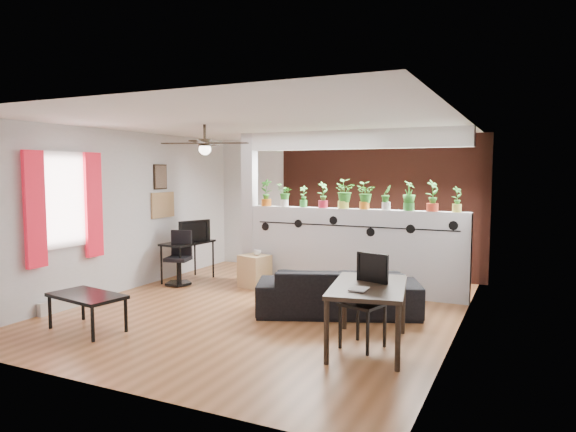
{
  "coord_description": "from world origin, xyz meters",
  "views": [
    {
      "loc": [
        3.35,
        -6.34,
        1.95
      ],
      "look_at": [
        0.06,
        0.6,
        1.28
      ],
      "focal_mm": 32.0,
      "sensor_mm": 36.0,
      "label": 1
    }
  ],
  "objects_px": {
    "potted_plant_4": "(343,193)",
    "folding_chair": "(368,292)",
    "sofa": "(338,292)",
    "cup": "(257,252)",
    "potted_plant_6": "(386,197)",
    "coffee_table": "(87,298)",
    "potted_plant_1": "(285,194)",
    "cube_shelf": "(255,271)",
    "office_chair": "(179,261)",
    "potted_plant_8": "(433,195)",
    "potted_plant_3": "(323,194)",
    "potted_plant_0": "(266,192)",
    "potted_plant_5": "(364,195)",
    "potted_plant_7": "(409,195)",
    "potted_plant_9": "(457,198)",
    "potted_plant_2": "(303,196)",
    "ceiling_fan": "(205,145)",
    "dining_table": "(368,291)",
    "computer_desk": "(188,245)"
  },
  "relations": [
    {
      "from": "potted_plant_0",
      "to": "computer_desk",
      "type": "distance_m",
      "value": 1.71
    },
    {
      "from": "potted_plant_3",
      "to": "potted_plant_5",
      "type": "bearing_deg",
      "value": 0.0
    },
    {
      "from": "cube_shelf",
      "to": "folding_chair",
      "type": "xyz_separation_m",
      "value": [
        2.55,
        -2.0,
        0.34
      ]
    },
    {
      "from": "potted_plant_4",
      "to": "potted_plant_9",
      "type": "relative_size",
      "value": 1.24
    },
    {
      "from": "cup",
      "to": "potted_plant_9",
      "type": "bearing_deg",
      "value": 7.19
    },
    {
      "from": "office_chair",
      "to": "sofa",
      "type": "bearing_deg",
      "value": -9.82
    },
    {
      "from": "potted_plant_3",
      "to": "potted_plant_4",
      "type": "distance_m",
      "value": 0.35
    },
    {
      "from": "potted_plant_1",
      "to": "potted_plant_2",
      "type": "bearing_deg",
      "value": 0.0
    },
    {
      "from": "potted_plant_4",
      "to": "dining_table",
      "type": "height_order",
      "value": "potted_plant_4"
    },
    {
      "from": "potted_plant_4",
      "to": "potted_plant_8",
      "type": "bearing_deg",
      "value": -0.0
    },
    {
      "from": "potted_plant_5",
      "to": "potted_plant_8",
      "type": "relative_size",
      "value": 0.92
    },
    {
      "from": "potted_plant_4",
      "to": "folding_chair",
      "type": "bearing_deg",
      "value": -64.76
    },
    {
      "from": "ceiling_fan",
      "to": "potted_plant_5",
      "type": "bearing_deg",
      "value": 45.39
    },
    {
      "from": "potted_plant_0",
      "to": "sofa",
      "type": "xyz_separation_m",
      "value": [
        1.8,
        -1.31,
        -1.29
      ]
    },
    {
      "from": "potted_plant_0",
      "to": "potted_plant_5",
      "type": "height_order",
      "value": "potted_plant_0"
    },
    {
      "from": "potted_plant_4",
      "to": "folding_chair",
      "type": "distance_m",
      "value": 2.82
    },
    {
      "from": "ceiling_fan",
      "to": "dining_table",
      "type": "height_order",
      "value": "ceiling_fan"
    },
    {
      "from": "potted_plant_7",
      "to": "cup",
      "type": "relative_size",
      "value": 3.64
    },
    {
      "from": "potted_plant_6",
      "to": "cube_shelf",
      "type": "xyz_separation_m",
      "value": [
        -2.12,
        -0.39,
        -1.28
      ]
    },
    {
      "from": "office_chair",
      "to": "potted_plant_8",
      "type": "bearing_deg",
      "value": 10.7
    },
    {
      "from": "computer_desk",
      "to": "folding_chair",
      "type": "distance_m",
      "value": 4.34
    },
    {
      "from": "coffee_table",
      "to": "folding_chair",
      "type": "bearing_deg",
      "value": 15.9
    },
    {
      "from": "potted_plant_4",
      "to": "office_chair",
      "type": "distance_m",
      "value": 3.04
    },
    {
      "from": "potted_plant_0",
      "to": "office_chair",
      "type": "xyz_separation_m",
      "value": [
        -1.29,
        -0.77,
        -1.19
      ]
    },
    {
      "from": "potted_plant_3",
      "to": "dining_table",
      "type": "distance_m",
      "value": 3.03
    },
    {
      "from": "potted_plant_1",
      "to": "cup",
      "type": "relative_size",
      "value": 3.13
    },
    {
      "from": "sofa",
      "to": "office_chair",
      "type": "xyz_separation_m",
      "value": [
        -3.08,
        0.53,
        0.1
      ]
    },
    {
      "from": "potted_plant_5",
      "to": "potted_plant_9",
      "type": "xyz_separation_m",
      "value": [
        1.4,
        -0.0,
        -0.03
      ]
    },
    {
      "from": "potted_plant_6",
      "to": "potted_plant_1",
      "type": "bearing_deg",
      "value": -180.0
    },
    {
      "from": "potted_plant_4",
      "to": "cup",
      "type": "bearing_deg",
      "value": -163.96
    },
    {
      "from": "potted_plant_9",
      "to": "computer_desk",
      "type": "bearing_deg",
      "value": -174.32
    },
    {
      "from": "cup",
      "to": "coffee_table",
      "type": "distance_m",
      "value": 3.03
    },
    {
      "from": "potted_plant_0",
      "to": "potted_plant_3",
      "type": "relative_size",
      "value": 1.08
    },
    {
      "from": "potted_plant_9",
      "to": "potted_plant_8",
      "type": "bearing_deg",
      "value": -180.0
    },
    {
      "from": "potted_plant_6",
      "to": "dining_table",
      "type": "xyz_separation_m",
      "value": [
        0.45,
        -2.45,
        -0.92
      ]
    },
    {
      "from": "potted_plant_6",
      "to": "coffee_table",
      "type": "bearing_deg",
      "value": -130.53
    },
    {
      "from": "potted_plant_9",
      "to": "potted_plant_3",
      "type": "bearing_deg",
      "value": 180.0
    },
    {
      "from": "potted_plant_6",
      "to": "coffee_table",
      "type": "height_order",
      "value": "potted_plant_6"
    },
    {
      "from": "cube_shelf",
      "to": "folding_chair",
      "type": "bearing_deg",
      "value": -22.08
    },
    {
      "from": "sofa",
      "to": "ceiling_fan",
      "type": "bearing_deg",
      "value": -6.91
    },
    {
      "from": "sofa",
      "to": "cup",
      "type": "distance_m",
      "value": 2.01
    },
    {
      "from": "potted_plant_0",
      "to": "folding_chair",
      "type": "distance_m",
      "value": 3.62
    },
    {
      "from": "potted_plant_0",
      "to": "potted_plant_6",
      "type": "height_order",
      "value": "potted_plant_0"
    },
    {
      "from": "ceiling_fan",
      "to": "potted_plant_8",
      "type": "relative_size",
      "value": 2.51
    },
    {
      "from": "potted_plant_3",
      "to": "potted_plant_7",
      "type": "relative_size",
      "value": 0.96
    },
    {
      "from": "potted_plant_0",
      "to": "cube_shelf",
      "type": "bearing_deg",
      "value": -92.65
    },
    {
      "from": "potted_plant_2",
      "to": "potted_plant_5",
      "type": "distance_m",
      "value": 1.05
    },
    {
      "from": "potted_plant_9",
      "to": "potted_plant_2",
      "type": "bearing_deg",
      "value": 180.0
    },
    {
      "from": "potted_plant_0",
      "to": "potted_plant_9",
      "type": "relative_size",
      "value": 1.22
    },
    {
      "from": "potted_plant_3",
      "to": "potted_plant_7",
      "type": "xyz_separation_m",
      "value": [
        1.4,
        0.0,
        0.01
      ]
    }
  ]
}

